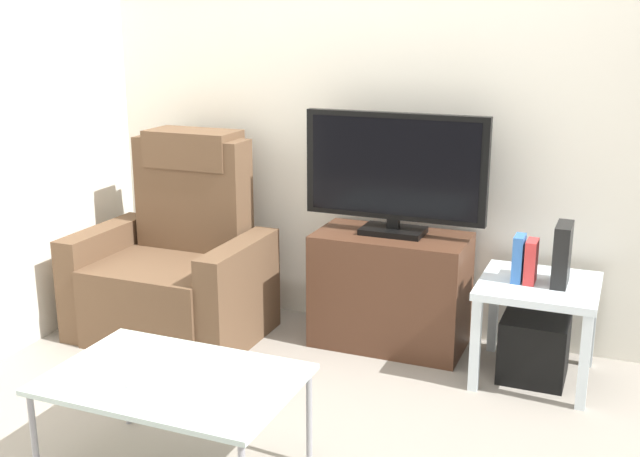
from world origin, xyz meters
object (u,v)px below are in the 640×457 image
at_px(recliner_armchair, 177,265).
at_px(book_middle, 531,262).
at_px(side_table, 538,298).
at_px(subwoofer_box, 534,347).
at_px(coffee_table, 174,383).
at_px(tv_stand, 390,290).
at_px(television, 395,171).
at_px(book_leftmost, 518,258).
at_px(game_console, 562,254).
at_px(cell_phone, 139,377).

distance_m(recliner_armchair, book_middle, 1.87).
distance_m(side_table, book_middle, 0.19).
height_order(subwoofer_box, coffee_table, coffee_table).
relative_size(tv_stand, coffee_table, 0.87).
bearing_deg(tv_stand, book_middle, -10.84).
distance_m(television, book_leftmost, 0.75).
relative_size(side_table, book_middle, 2.64).
relative_size(book_leftmost, game_console, 0.77).
xyz_separation_m(book_middle, game_console, (0.13, 0.03, 0.04)).
bearing_deg(television, tv_stand, -90.00).
distance_m(subwoofer_box, book_middle, 0.43).
bearing_deg(subwoofer_box, television, 169.85).
bearing_deg(game_console, tv_stand, 172.81).
relative_size(subwoofer_box, game_console, 1.07).
relative_size(recliner_armchair, coffee_table, 1.20).
bearing_deg(cell_phone, subwoofer_box, 23.35).
bearing_deg(subwoofer_box, book_leftmost, -168.69).
distance_m(subwoofer_box, book_leftmost, 0.45).
bearing_deg(cell_phone, tv_stand, 47.07).
distance_m(tv_stand, book_leftmost, 0.73).
bearing_deg(recliner_armchair, tv_stand, 9.40).
distance_m(game_console, cell_phone, 1.96).
height_order(book_leftmost, coffee_table, book_leftmost).
xyz_separation_m(television, subwoofer_box, (0.76, -0.14, -0.78)).
xyz_separation_m(recliner_armchair, cell_phone, (0.67, -1.30, 0.05)).
distance_m(television, subwoofer_box, 1.09).
xyz_separation_m(subwoofer_box, cell_phone, (-1.22, -1.43, 0.27)).
xyz_separation_m(recliner_armchair, game_console, (1.99, 0.14, 0.25)).
distance_m(book_leftmost, cell_phone, 1.81).
relative_size(television, cell_phone, 6.27).
xyz_separation_m(subwoofer_box, coffee_table, (-1.12, -1.37, 0.24)).
distance_m(recliner_armchair, coffee_table, 1.46).
relative_size(tv_stand, television, 0.83).
relative_size(tv_stand, book_middle, 3.82).
bearing_deg(side_table, recliner_armchair, -176.03).
xyz_separation_m(recliner_armchair, coffee_table, (0.78, -1.24, 0.02)).
xyz_separation_m(tv_stand, television, (0.00, 0.02, 0.63)).
relative_size(tv_stand, subwoofer_box, 2.55).
distance_m(book_leftmost, coffee_table, 1.71).
height_order(tv_stand, book_leftmost, book_leftmost).
height_order(book_middle, cell_phone, book_middle).
bearing_deg(game_console, subwoofer_box, -173.66).
xyz_separation_m(tv_stand, book_leftmost, (0.66, -0.14, 0.29)).
bearing_deg(coffee_table, book_leftmost, 53.00).
distance_m(recliner_armchair, book_leftmost, 1.81).
bearing_deg(coffee_table, television, 76.48).
height_order(tv_stand, book_middle, book_middle).
relative_size(book_middle, game_console, 0.71).
relative_size(side_table, coffee_table, 0.60).
bearing_deg(tv_stand, game_console, -7.19).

